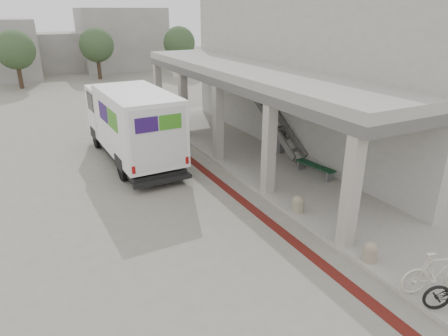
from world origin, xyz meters
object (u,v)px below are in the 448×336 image
fedex_truck (131,123)px  bicycle_cream (438,272)px  bench (315,168)px  utility_cabinet (279,141)px

fedex_truck → bicycle_cream: size_ratio=4.20×
fedex_truck → bench: fedex_truck is taller
utility_cabinet → bicycle_cream: size_ratio=0.55×
bicycle_cream → fedex_truck: bearing=35.3°
utility_cabinet → bench: bearing=-108.4°
bench → utility_cabinet: (0.37, 3.10, 0.20)m
fedex_truck → utility_cabinet: bearing=-21.7°
bench → bicycle_cream: 7.25m
bicycle_cream → bench: bearing=1.4°
fedex_truck → bench: bearing=-44.0°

